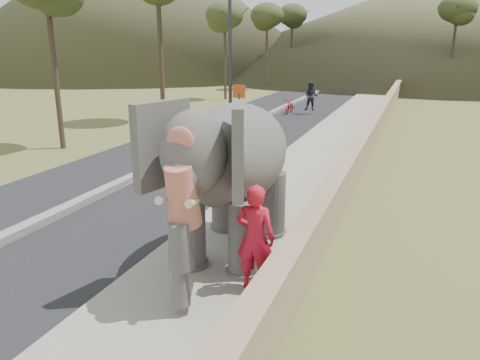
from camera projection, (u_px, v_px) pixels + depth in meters
name	position (u px, v px, depth m)	size (l,w,h in m)	color
ground	(246.00, 241.00, 10.50)	(160.00, 160.00, 0.00)	olive
road	(218.00, 141.00, 21.17)	(7.00, 120.00, 0.03)	black
median	(218.00, 138.00, 21.14)	(0.35, 120.00, 0.22)	black
walkway	(328.00, 148.00, 19.45)	(3.00, 120.00, 0.15)	#9E9687
parapet	(370.00, 139.00, 18.76)	(0.30, 120.00, 1.10)	tan
lamppost	(236.00, 29.00, 21.08)	(1.76, 0.36, 8.00)	#2F3034
signboard	(239.00, 101.00, 21.79)	(0.60, 0.08, 2.40)	#2D2D33
hill_far	(438.00, 23.00, 69.62)	(80.00, 80.00, 14.00)	brown
elephant_and_man	(234.00, 176.00, 9.32)	(2.49, 4.48, 3.18)	#615C58
motorcyclist	(300.00, 101.00, 28.82)	(2.08, 1.77, 1.99)	maroon
trees	(363.00, 46.00, 34.90)	(47.24, 41.76, 9.26)	#473828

